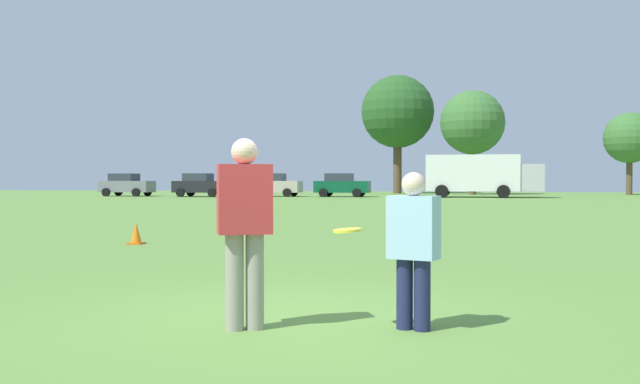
% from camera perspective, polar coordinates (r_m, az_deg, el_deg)
% --- Properties ---
extents(ground_plane, '(142.71, 142.71, 0.00)m').
position_cam_1_polar(ground_plane, '(7.47, -2.49, -10.02)').
color(ground_plane, '#608C3D').
extents(player_thrower, '(0.58, 0.47, 1.82)m').
position_cam_1_polar(player_thrower, '(6.86, -5.99, -2.37)').
color(player_thrower, gray).
rests_on(player_thrower, ground).
extents(player_defender, '(0.51, 0.38, 1.50)m').
position_cam_1_polar(player_defender, '(6.89, 7.41, -3.96)').
color(player_defender, '#1E234C').
rests_on(player_defender, ground).
extents(frisbee, '(0.27, 0.27, 0.05)m').
position_cam_1_polar(frisbee, '(6.78, 2.17, -3.05)').
color(frisbee, yellow).
extents(traffic_cone, '(0.32, 0.32, 0.48)m').
position_cam_1_polar(traffic_cone, '(16.27, -14.35, -3.20)').
color(traffic_cone, '#D8590C').
rests_on(traffic_cone, ground).
extents(parked_car_near_left, '(4.26, 2.34, 1.82)m').
position_cam_1_polar(parked_car_near_left, '(59.86, -15.07, 0.56)').
color(parked_car_near_left, slate).
rests_on(parked_car_near_left, ground).
extents(parked_car_mid_left, '(4.26, 2.34, 1.82)m').
position_cam_1_polar(parked_car_mid_left, '(56.82, -9.44, 0.56)').
color(parked_car_mid_left, black).
rests_on(parked_car_mid_left, ground).
extents(parked_car_center, '(4.26, 2.34, 1.82)m').
position_cam_1_polar(parked_car_center, '(56.87, -3.68, 0.57)').
color(parked_car_center, '#B7AD99').
rests_on(parked_car_center, ground).
extents(parked_car_mid_right, '(4.26, 2.34, 1.82)m').
position_cam_1_polar(parked_car_mid_right, '(55.79, 1.72, 0.57)').
color(parked_car_mid_right, '#0C4C2D').
rests_on(parked_car_mid_right, ground).
extents(box_truck, '(8.58, 3.22, 3.18)m').
position_cam_1_polar(box_truck, '(55.09, 12.65, 1.39)').
color(box_truck, white).
rests_on(box_truck, ground).
extents(tree_west_oak, '(6.90, 6.90, 11.21)m').
position_cam_1_polar(tree_west_oak, '(69.01, 6.16, 6.30)').
color(tree_west_oak, brown).
rests_on(tree_west_oak, ground).
extents(tree_west_maple, '(5.67, 5.67, 9.21)m').
position_cam_1_polar(tree_west_maple, '(65.29, 11.97, 5.37)').
color(tree_west_maple, brown).
rests_on(tree_west_maple, ground).
extents(tree_center_elm, '(4.40, 4.40, 7.14)m').
position_cam_1_polar(tree_center_elm, '(67.94, 23.30, 3.94)').
color(tree_center_elm, brown).
rests_on(tree_center_elm, ground).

